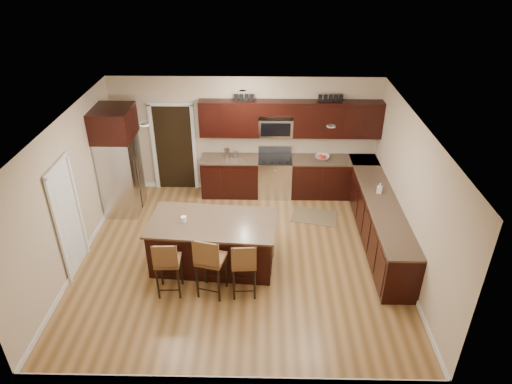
{
  "coord_description": "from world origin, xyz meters",
  "views": [
    {
      "loc": [
        0.44,
        -6.87,
        5.39
      ],
      "look_at": [
        0.29,
        0.4,
        1.22
      ],
      "focal_mm": 32.0,
      "sensor_mm": 36.0,
      "label": 1
    }
  ],
  "objects_px": {
    "stool_mid": "(209,260)",
    "stool_right": "(244,263)",
    "island": "(213,244)",
    "refrigerator": "(119,160)",
    "stool_left": "(167,262)",
    "range": "(275,176)"
  },
  "relations": [
    {
      "from": "stool_mid",
      "to": "island",
      "type": "bearing_deg",
      "value": 106.18
    },
    {
      "from": "island",
      "to": "stool_left",
      "type": "relative_size",
      "value": 2.15
    },
    {
      "from": "stool_right",
      "to": "refrigerator",
      "type": "bearing_deg",
      "value": 131.52
    },
    {
      "from": "stool_left",
      "to": "refrigerator",
      "type": "relative_size",
      "value": 0.46
    },
    {
      "from": "stool_mid",
      "to": "refrigerator",
      "type": "xyz_separation_m",
      "value": [
        -2.17,
        2.71,
        0.48
      ]
    },
    {
      "from": "island",
      "to": "stool_left",
      "type": "bearing_deg",
      "value": -123.79
    },
    {
      "from": "island",
      "to": "stool_mid",
      "type": "xyz_separation_m",
      "value": [
        0.03,
        -0.85,
        0.3
      ]
    },
    {
      "from": "refrigerator",
      "to": "island",
      "type": "bearing_deg",
      "value": -40.96
    },
    {
      "from": "stool_left",
      "to": "stool_right",
      "type": "relative_size",
      "value": 1.01
    },
    {
      "from": "stool_mid",
      "to": "stool_right",
      "type": "xyz_separation_m",
      "value": [
        0.56,
        0.0,
        -0.06
      ]
    },
    {
      "from": "stool_right",
      "to": "refrigerator",
      "type": "height_order",
      "value": "refrigerator"
    },
    {
      "from": "island",
      "to": "stool_right",
      "type": "distance_m",
      "value": 1.06
    },
    {
      "from": "range",
      "to": "island",
      "type": "relative_size",
      "value": 0.47
    },
    {
      "from": "island",
      "to": "stool_mid",
      "type": "bearing_deg",
      "value": -83.43
    },
    {
      "from": "stool_left",
      "to": "refrigerator",
      "type": "height_order",
      "value": "refrigerator"
    },
    {
      "from": "range",
      "to": "stool_right",
      "type": "bearing_deg",
      "value": -99.23
    },
    {
      "from": "refrigerator",
      "to": "range",
      "type": "bearing_deg",
      "value": 12.82
    },
    {
      "from": "stool_mid",
      "to": "stool_right",
      "type": "relative_size",
      "value": 1.09
    },
    {
      "from": "island",
      "to": "stool_left",
      "type": "distance_m",
      "value": 1.1
    },
    {
      "from": "island",
      "to": "stool_right",
      "type": "relative_size",
      "value": 2.17
    },
    {
      "from": "stool_left",
      "to": "stool_mid",
      "type": "height_order",
      "value": "stool_mid"
    },
    {
      "from": "range",
      "to": "stool_mid",
      "type": "xyz_separation_m",
      "value": [
        -1.12,
        -3.46,
        0.26
      ]
    }
  ]
}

